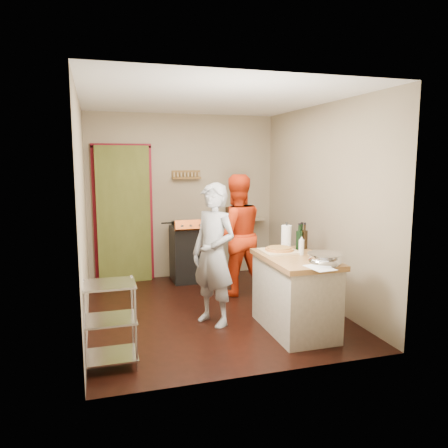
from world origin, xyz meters
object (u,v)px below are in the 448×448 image
(wire_shelving, at_px, (110,320))
(person_red, at_px, (236,235))
(stove, at_px, (191,252))
(island, at_px, (295,291))
(person_stripe, at_px, (214,255))

(wire_shelving, xyz_separation_m, person_red, (1.79, 1.78, 0.41))
(stove, distance_m, island, 2.42)
(island, xyz_separation_m, person_stripe, (-0.81, 0.46, 0.37))
(stove, bearing_deg, person_stripe, -94.16)
(person_stripe, bearing_deg, wire_shelving, -90.30)
(stove, xyz_separation_m, person_stripe, (-0.14, -1.87, 0.37))
(stove, xyz_separation_m, wire_shelving, (-1.33, -2.62, -0.01))
(island, distance_m, person_stripe, 1.00)
(wire_shelving, distance_m, person_red, 2.56)
(island, relative_size, person_red, 0.74)
(wire_shelving, xyz_separation_m, island, (2.00, 0.30, 0.01))
(stove, xyz_separation_m, island, (0.67, -2.32, 0.00))
(stove, distance_m, person_stripe, 1.91)
(stove, bearing_deg, island, -73.82)
(person_stripe, bearing_deg, island, 27.75)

